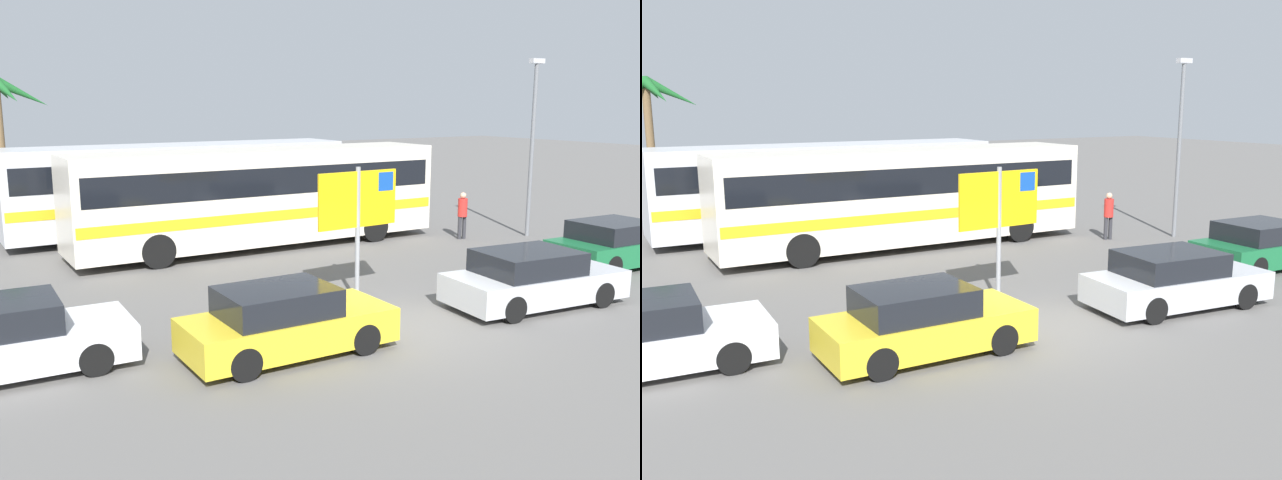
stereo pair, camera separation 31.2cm
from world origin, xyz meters
TOP-DOWN VIEW (x-y plane):
  - ground at (0.00, 0.00)m, footprint 120.00×120.00m
  - bus_front_coach at (1.12, 9.01)m, footprint 12.07×2.49m
  - bus_rear_coach at (-0.17, 12.77)m, footprint 12.07×2.49m
  - ferry_sign at (0.42, 2.23)m, footprint 2.20×0.19m
  - car_white at (-7.31, 1.65)m, footprint 4.15×1.89m
  - car_silver at (3.67, -0.12)m, footprint 4.36×2.15m
  - car_green at (8.81, 1.43)m, footprint 4.13×1.99m
  - car_yellow at (-2.72, 0.02)m, footprint 3.97×1.69m
  - pedestrian_near_sign at (7.72, 6.70)m, footprint 0.32×0.32m
  - lamp_post_left_side at (10.08, 5.93)m, footprint 0.56×0.20m

SIDE VIEW (x-z plane):
  - ground at x=0.00m, z-range 0.00..0.00m
  - car_yellow at x=-2.72m, z-range -0.03..1.30m
  - car_white at x=-7.31m, z-range -0.03..1.30m
  - car_silver at x=3.67m, z-range -0.03..1.30m
  - car_green at x=8.81m, z-range -0.03..1.30m
  - pedestrian_near_sign at x=7.72m, z-range 0.14..1.76m
  - bus_front_coach at x=1.12m, z-range 0.20..3.37m
  - bus_rear_coach at x=-0.17m, z-range 0.20..3.37m
  - ferry_sign at x=0.42m, z-range 0.73..3.93m
  - lamp_post_left_side at x=10.08m, z-range 0.32..6.40m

